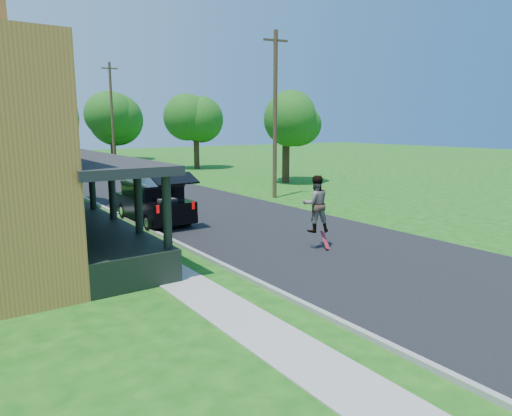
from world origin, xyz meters
TOP-DOWN VIEW (x-y plane):
  - ground at (0.00, 0.00)m, footprint 140.00×140.00m
  - street at (0.00, 20.00)m, footprint 8.00×120.00m
  - curb at (-4.05, 20.00)m, footprint 0.15×120.00m
  - sidewalk at (-5.60, 20.00)m, footprint 1.30×120.00m
  - black_suv at (-3.20, 8.72)m, footprint 1.89×4.90m
  - skateboarder at (-0.43, 1.50)m, footprint 1.13×1.02m
  - skateboard at (-0.18, 1.25)m, footprint 0.41×0.58m
  - tree_right_near at (9.95, 16.20)m, footprint 5.82×5.43m
  - tree_right_mid at (9.59, 29.37)m, footprint 4.95×4.84m
  - tree_right_far at (6.33, 44.13)m, footprint 6.98×6.70m
  - utility_pole_near at (5.09, 11.04)m, footprint 1.44×0.40m
  - utility_pole_far at (4.53, 38.05)m, footprint 1.61×0.51m

SIDE VIEW (x-z plane):
  - ground at x=0.00m, z-range 0.00..0.00m
  - street at x=0.00m, z-range -0.01..0.01m
  - curb at x=-4.05m, z-range -0.06..0.06m
  - sidewalk at x=-5.60m, z-range -0.01..0.01m
  - skateboard at x=-0.18m, z-range -0.01..0.57m
  - black_suv at x=-3.20m, z-range -0.27..2.01m
  - skateboarder at x=-0.43m, z-range 0.59..2.50m
  - tree_right_near at x=9.95m, z-range 1.21..8.25m
  - utility_pole_near at x=5.09m, z-range 0.13..9.35m
  - utility_pole_far at x=4.53m, z-range 0.15..10.52m
  - tree_right_mid at x=9.59m, z-range 1.41..9.36m
  - tree_right_far at x=6.33m, z-range 1.14..9.86m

